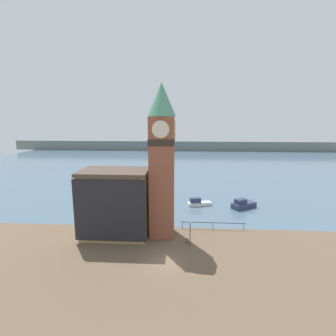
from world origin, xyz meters
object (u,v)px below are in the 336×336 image
(mooring_bollard_near, at_px, (187,240))
(pier_building, at_px, (115,203))
(boat_near, at_px, (198,203))
(clock_tower, at_px, (162,158))
(lamp_post, at_px, (190,229))
(boat_far, at_px, (243,205))

(mooring_bollard_near, bearing_deg, pier_building, 170.08)
(pier_building, height_order, boat_near, pier_building)
(mooring_bollard_near, bearing_deg, boat_near, 81.83)
(clock_tower, bearing_deg, mooring_bollard_near, -34.53)
(pier_building, relative_size, lamp_post, 2.65)
(mooring_bollard_near, height_order, lamp_post, lamp_post)
(boat_near, xyz_separation_m, lamp_post, (-1.97, -17.23, 2.05))
(mooring_bollard_near, relative_size, lamp_post, 0.19)
(clock_tower, bearing_deg, boat_far, 40.53)
(boat_far, bearing_deg, mooring_bollard_near, -156.64)
(mooring_bollard_near, bearing_deg, boat_far, 54.15)
(clock_tower, distance_m, boat_near, 18.51)
(pier_building, relative_size, boat_far, 1.91)
(clock_tower, height_order, mooring_bollard_near, clock_tower)
(pier_building, height_order, mooring_bollard_near, pier_building)
(clock_tower, xyz_separation_m, pier_building, (-6.83, -0.73, -6.70))
(pier_building, distance_m, mooring_bollard_near, 11.68)
(boat_near, relative_size, boat_far, 0.96)
(boat_far, xyz_separation_m, mooring_bollard_near, (-10.93, -15.12, -0.35))
(pier_building, bearing_deg, boat_near, 47.88)
(pier_building, distance_m, boat_near, 19.70)
(clock_tower, xyz_separation_m, lamp_post, (4.08, -3.71, -9.04))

